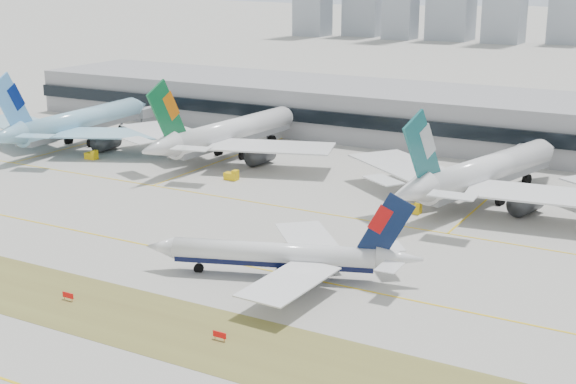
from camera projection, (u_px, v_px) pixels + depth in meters
The scene contains 11 objects.
ground at pixel (220, 249), 151.68m from camera, with size 3000.00×3000.00×0.00m, color #A2A098.
taxiing_airliner at pixel (284, 256), 136.96m from camera, with size 46.76×39.64×16.26m.
widebody_korean at pixel (76, 124), 237.21m from camera, with size 70.70×69.25×25.24m.
widebody_eva at pixel (228, 134), 222.14m from camera, with size 70.88×69.48×25.31m.
widebody_cathay at pixel (483, 174), 180.30m from camera, with size 67.40×67.30×24.84m.
terminal at pixel (428, 115), 246.07m from camera, with size 280.00×43.10×15.00m.
hold_sign_left at pixel (68, 295), 128.15m from camera, with size 2.20×0.15×1.35m.
hold_sign_right at pixel (219, 335), 114.43m from camera, with size 2.20×0.15×1.35m.
gse_a at pixel (92, 156), 222.24m from camera, with size 3.55×2.00×2.60m.
gse_c at pixel (414, 208), 173.68m from camera, with size 3.55×2.00×2.60m.
gse_b at pixel (232, 176), 200.66m from camera, with size 3.55×2.00×2.60m.
Camera 1 is at (81.21, -118.46, 51.61)m, focal length 50.00 mm.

